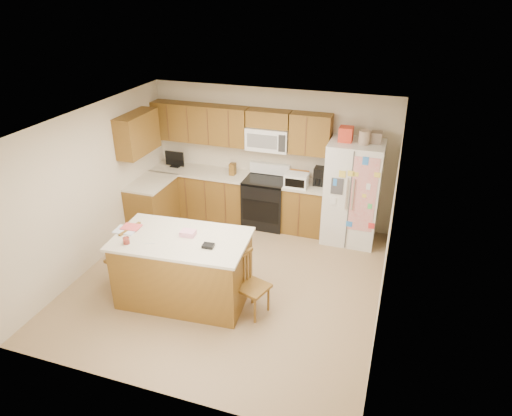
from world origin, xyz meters
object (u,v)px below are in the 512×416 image
(island, at_px, (183,268))
(windsor_chair_right, at_px, (252,286))
(windsor_chair_left, at_px, (126,258))
(refrigerator, at_px, (352,192))
(stove, at_px, (266,201))
(windsor_chair_back, at_px, (200,248))

(island, height_order, windsor_chair_right, island)
(island, xyz_separation_m, windsor_chair_left, (-0.94, 0.01, -0.02))
(windsor_chair_right, bearing_deg, windsor_chair_left, 179.68)
(island, relative_size, windsor_chair_left, 1.89)
(refrigerator, distance_m, windsor_chair_left, 3.86)
(stove, relative_size, windsor_chair_back, 1.21)
(stove, bearing_deg, windsor_chair_left, -118.78)
(windsor_chair_back, bearing_deg, windsor_chair_left, -143.58)
(windsor_chair_back, height_order, windsor_chair_right, windsor_chair_back)
(refrigerator, distance_m, windsor_chair_back, 2.78)
(windsor_chair_left, distance_m, windsor_chair_right, 1.97)
(stove, relative_size, refrigerator, 0.55)
(refrigerator, xyz_separation_m, windsor_chair_back, (-2.07, -1.80, -0.48))
(stove, height_order, windsor_chair_left, stove)
(refrigerator, bearing_deg, windsor_chair_back, -138.97)
(windsor_chair_right, bearing_deg, stove, 103.03)
(windsor_chair_back, distance_m, windsor_chair_right, 1.27)
(stove, distance_m, windsor_chair_left, 2.87)
(refrigerator, xyz_separation_m, windsor_chair_left, (-2.95, -2.45, -0.43))
(stove, relative_size, island, 0.58)
(stove, bearing_deg, windsor_chair_right, -76.97)
(windsor_chair_back, xyz_separation_m, windsor_chair_right, (1.08, -0.66, -0.01))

